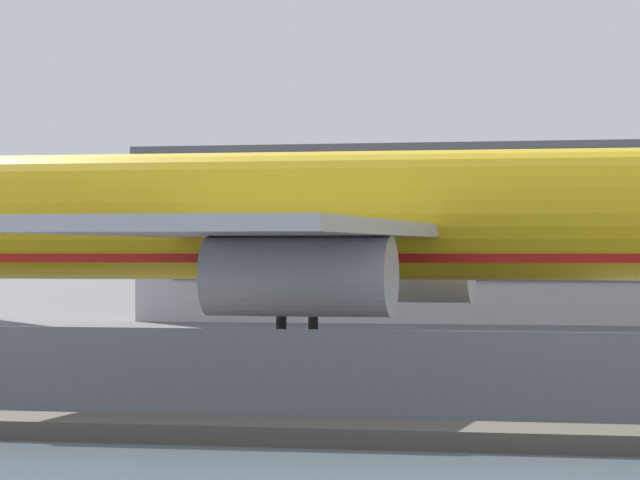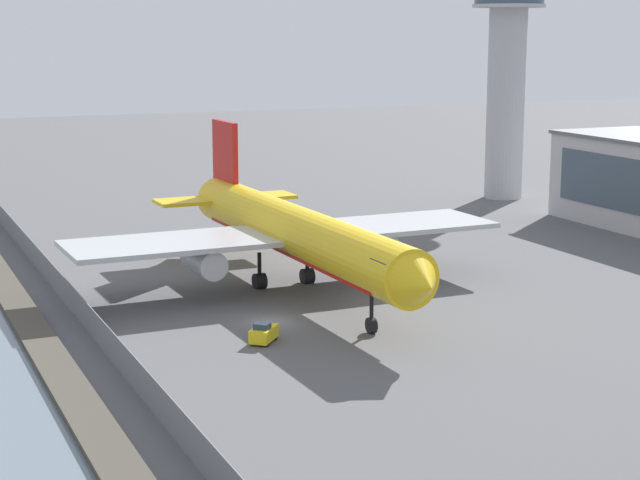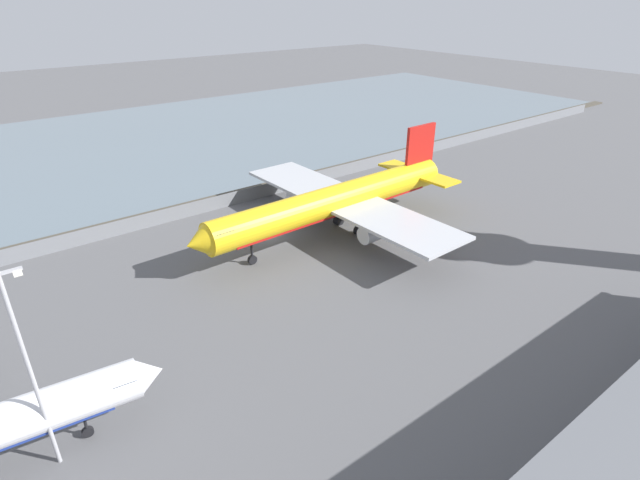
# 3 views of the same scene
# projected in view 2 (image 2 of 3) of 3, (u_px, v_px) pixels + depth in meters

# --- Properties ---
(ground_plane) EXTENTS (500.00, 500.00, 0.00)m
(ground_plane) POSITION_uv_depth(u_px,v_px,m) (270.00, 322.00, 97.80)
(ground_plane) COLOR #565659
(shoreline_seawall) EXTENTS (320.00, 3.00, 0.50)m
(shoreline_seawall) POSITION_uv_depth(u_px,v_px,m) (42.00, 345.00, 89.70)
(shoreline_seawall) COLOR #474238
(shoreline_seawall) RESTS_ON ground
(perimeter_fence) EXTENTS (280.00, 0.10, 2.68)m
(perimeter_fence) POSITION_uv_depth(u_px,v_px,m) (95.00, 327.00, 91.26)
(perimeter_fence) COLOR slate
(perimeter_fence) RESTS_ON ground
(cargo_jet_yellow) EXTENTS (53.61, 45.65, 15.97)m
(cargo_jet_yellow) POSITION_uv_depth(u_px,v_px,m) (293.00, 232.00, 108.41)
(cargo_jet_yellow) COLOR yellow
(cargo_jet_yellow) RESTS_ON ground
(baggage_tug) EXTENTS (3.47, 3.31, 1.80)m
(baggage_tug) POSITION_uv_depth(u_px,v_px,m) (264.00, 333.00, 91.25)
(baggage_tug) COLOR yellow
(baggage_tug) RESTS_ON ground
(control_tower) EXTENTS (11.87, 11.87, 37.81)m
(control_tower) POSITION_uv_depth(u_px,v_px,m) (507.00, 60.00, 166.56)
(control_tower) COLOR #ADADB2
(control_tower) RESTS_ON ground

